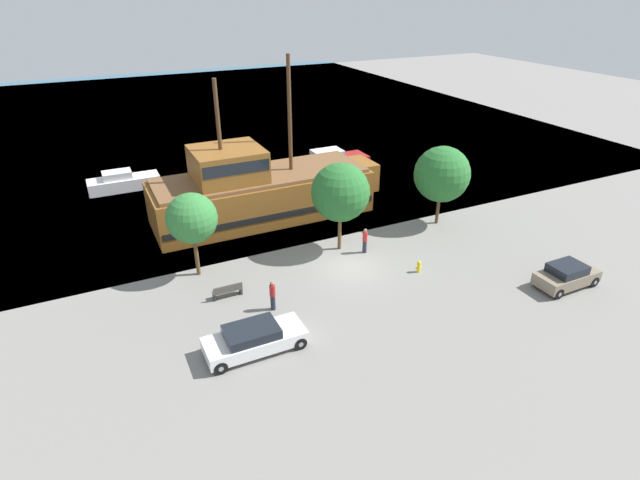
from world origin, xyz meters
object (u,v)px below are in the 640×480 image
(parked_car_curb_mid, at_px, (567,275))
(parked_car_curb_front, at_px, (254,339))
(moored_boat_outer, at_px, (123,182))
(bench_promenade_east, at_px, (228,291))
(pirate_ship, at_px, (259,190))
(pedestrian_walking_near, at_px, (365,241))
(fire_hydrant, at_px, (419,266))
(pedestrian_walking_far, at_px, (273,295))
(moored_boat_dockside, at_px, (331,160))

(parked_car_curb_mid, bearing_deg, parked_car_curb_front, 172.36)
(moored_boat_outer, bearing_deg, bench_promenade_east, -80.70)
(pirate_ship, relative_size, parked_car_curb_mid, 4.58)
(parked_car_curb_mid, xyz_separation_m, bench_promenade_east, (-18.13, 7.47, -0.28))
(parked_car_curb_mid, xyz_separation_m, pedestrian_walking_near, (-8.49, 8.68, 0.16))
(fire_hydrant, bearing_deg, bench_promenade_east, 168.04)
(pirate_ship, relative_size, fire_hydrant, 22.77)
(fire_hydrant, relative_size, bench_promenade_east, 0.46)
(parked_car_curb_front, xyz_separation_m, pedestrian_walking_far, (2.03, 2.81, 0.21))
(pirate_ship, xyz_separation_m, fire_hydrant, (5.92, -12.04, -1.68))
(fire_hydrant, bearing_deg, moored_boat_dockside, 78.15)
(moored_boat_outer, height_order, pedestrian_walking_near, pedestrian_walking_near)
(moored_boat_dockside, distance_m, fire_hydrant, 20.73)
(parked_car_curb_mid, distance_m, pedestrian_walking_near, 12.15)
(parked_car_curb_front, height_order, fire_hydrant, parked_car_curb_front)
(parked_car_curb_mid, height_order, pedestrian_walking_near, pedestrian_walking_near)
(moored_boat_outer, bearing_deg, parked_car_curb_front, -82.85)
(moored_boat_dockside, xyz_separation_m, fire_hydrant, (-4.26, -20.29, -0.17))
(moored_boat_outer, distance_m, bench_promenade_east, 20.33)
(pedestrian_walking_near, distance_m, pedestrian_walking_far, 8.48)
(parked_car_curb_mid, bearing_deg, moored_boat_outer, 127.88)
(pedestrian_walking_near, bearing_deg, bench_promenade_east, -172.84)
(pedestrian_walking_near, bearing_deg, moored_boat_dockside, 70.27)
(moored_boat_dockside, distance_m, parked_car_curb_front, 27.81)
(moored_boat_outer, xyz_separation_m, fire_hydrant, (14.65, -22.46, -0.25))
(pedestrian_walking_far, bearing_deg, parked_car_curb_front, -125.79)
(pirate_ship, distance_m, fire_hydrant, 13.53)
(pirate_ship, xyz_separation_m, parked_car_curb_front, (-5.58, -14.66, -1.40))
(moored_boat_outer, bearing_deg, fire_hydrant, -56.89)
(parked_car_curb_front, height_order, pedestrian_walking_far, pedestrian_walking_far)
(bench_promenade_east, bearing_deg, parked_car_curb_mid, -22.40)
(moored_boat_outer, distance_m, fire_hydrant, 26.82)
(moored_boat_outer, height_order, bench_promenade_east, moored_boat_outer)
(pirate_ship, relative_size, parked_car_curb_front, 3.57)
(moored_boat_dockside, bearing_deg, fire_hydrant, -101.85)
(moored_boat_dockside, bearing_deg, pedestrian_walking_near, -109.73)
(pirate_ship, distance_m, moored_boat_dockside, 13.19)
(parked_car_curb_front, relative_size, pedestrian_walking_far, 2.76)
(parked_car_curb_mid, height_order, fire_hydrant, parked_car_curb_mid)
(moored_boat_dockside, distance_m, moored_boat_outer, 19.03)
(parked_car_curb_front, xyz_separation_m, bench_promenade_east, (0.14, 5.02, -0.26))
(pirate_ship, height_order, parked_car_curb_front, pirate_ship)
(parked_car_curb_mid, relative_size, pedestrian_walking_far, 2.15)
(pirate_ship, height_order, moored_boat_dockside, pirate_ship)
(pedestrian_walking_near, bearing_deg, fire_hydrant, -64.54)
(moored_boat_dockside, relative_size, parked_car_curb_mid, 1.87)
(moored_boat_outer, relative_size, parked_car_curb_front, 1.19)
(pirate_ship, bearing_deg, fire_hydrant, -63.81)
(parked_car_curb_mid, relative_size, fire_hydrant, 4.98)
(parked_car_curb_front, height_order, parked_car_curb_mid, parked_car_curb_mid)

